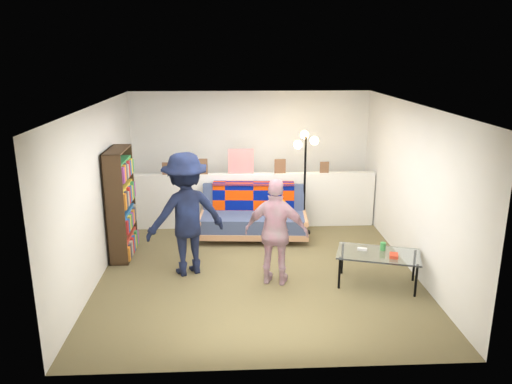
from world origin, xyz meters
TOP-DOWN VIEW (x-y plane):
  - ground at (0.00, 0.00)m, footprint 5.00×5.00m
  - room_shell at (0.00, 0.47)m, footprint 4.60×5.05m
  - half_wall_ledge at (0.00, 1.80)m, footprint 4.45×0.15m
  - ledge_decor at (-0.23, 1.78)m, footprint 2.97×0.02m
  - futon_sofa at (0.01, 1.25)m, footprint 1.91×1.02m
  - bookshelf at (-2.08, 0.56)m, footprint 0.28×0.85m
  - coffee_table at (1.62, -0.67)m, footprint 1.23×0.90m
  - floor_lamp at (0.89, 1.43)m, footprint 0.42×0.34m
  - person_left at (-1.02, -0.12)m, footprint 1.31×1.06m
  - person_right at (0.23, -0.54)m, footprint 0.94×0.58m

SIDE VIEW (x-z plane):
  - ground at x=0.00m, z-range 0.00..0.00m
  - futon_sofa at x=0.01m, z-range -0.03..0.77m
  - coffee_table at x=1.62m, z-range 0.15..0.72m
  - half_wall_ledge at x=0.00m, z-range 0.00..1.00m
  - person_right at x=0.23m, z-range 0.00..1.49m
  - bookshelf at x=-2.08m, z-range -0.06..1.64m
  - person_left at x=-1.02m, z-range 0.00..1.77m
  - ledge_decor at x=-0.23m, z-range 0.95..1.40m
  - floor_lamp at x=0.89m, z-range 0.38..2.19m
  - room_shell at x=0.00m, z-range 0.45..2.90m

